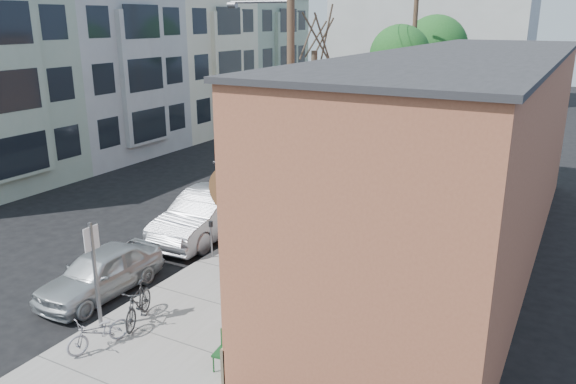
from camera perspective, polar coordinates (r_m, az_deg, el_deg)
The scene contains 27 objects.
ground at distance 19.58m, azimuth -13.88°, elevation -6.06°, with size 120.00×120.00×0.00m, color black.
sidewalk at distance 26.54m, azimuth 9.33°, elevation 0.60°, with size 4.50×58.00×0.15m, color gray.
cafe_building at distance 18.91m, azimuth 17.28°, elevation 3.40°, with size 6.60×20.20×6.61m.
apartment_row at distance 36.51m, azimuth -13.66°, elevation 11.96°, with size 6.30×32.00×9.00m.
end_cap_building at distance 56.98m, azimuth 14.27°, elevation 15.18°, with size 18.00×8.00×12.00m, color #AFAFAA.
sign_post at distance 14.50m, azimuth -19.06°, elevation -7.12°, with size 0.07×0.45×2.80m.
parking_meter_near at distance 18.20m, azimuth -7.82°, elevation -4.17°, with size 0.14×0.14×1.24m.
parking_meter_far at distance 24.18m, azimuth 2.44°, elevation 1.42°, with size 0.14×0.14×1.24m.
utility_pole_near at distance 21.24m, azimuth 0.13°, elevation 11.39°, with size 3.57×0.28×10.00m.
utility_pole_far at distance 35.83m, azimuth 12.57°, elevation 13.29°, with size 1.80×0.28×10.00m.
tree_bare at distance 22.49m, azimuth 2.59°, elevation 6.20°, with size 0.24×0.24×6.24m.
tree_leafy_mid at distance 32.13m, azimuth 11.28°, elevation 13.43°, with size 3.30×3.30×7.13m.
tree_leafy_far at distance 39.35m, azimuth 14.70°, elevation 13.99°, with size 4.22×4.22×7.67m.
patio_chair_a at distance 13.69m, azimuth -3.62°, elevation -13.50°, with size 0.50×0.50×0.88m, color #113F18, non-canonical shape.
patio_chair_b at distance 12.82m, azimuth -6.39°, elevation -15.91°, with size 0.50×0.50×0.88m, color #113F18, non-canonical shape.
patron_grey at distance 14.65m, azimuth -2.86°, elevation -9.43°, with size 0.63×0.41×1.71m, color gray.
patron_green at distance 15.53m, azimuth 1.85°, elevation -8.12°, with size 0.76×0.59×1.56m, color #30742E.
cyclist at distance 17.57m, azimuth -4.66°, elevation -4.78°, with size 1.10×0.64×1.71m, color maroon.
cyclist_bike at distance 17.69m, azimuth -4.63°, elevation -5.72°, with size 0.72×2.05×1.08m, color black.
parked_bike_a at distance 14.97m, azimuth -14.99°, elevation -10.92°, with size 0.48×1.71×1.03m, color black.
parked_bike_b at distance 14.23m, azimuth -18.70°, elevation -13.32°, with size 0.54×1.56×0.82m, color gray.
car_0 at distance 16.95m, azimuth -18.50°, elevation -7.74°, with size 1.59×3.95×1.35m, color #B3B8BB.
car_1 at distance 20.35m, azimuth -8.28°, elevation -2.25°, with size 1.79×5.14×1.69m, color #A7A9AF.
car_2 at distance 25.33m, azimuth -0.00°, elevation 1.61°, with size 2.10×5.15×1.50m, color black.
car_3 at distance 30.54m, azimuth 4.20°, elevation 4.27°, with size 2.43×5.28×1.47m, color silver.
car_4 at distance 35.35m, azimuth 8.75°, elevation 5.99°, with size 1.67×4.78×1.57m, color #B3B8BC.
bus at distance 41.93m, azimuth 7.93°, elevation 8.48°, with size 2.17×9.27×2.58m, color silver.
Camera 1 is at (12.40, -13.11, 7.59)m, focal length 35.00 mm.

